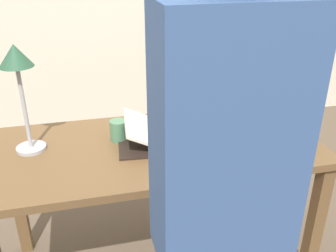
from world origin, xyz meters
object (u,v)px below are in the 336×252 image
(open_book, at_px, (176,133))
(book_stack_tall, at_px, (271,121))
(person_reader, at_px, (220,237))
(book_standing_upright, at_px, (243,123))
(reading_lamp, at_px, (18,71))
(coffee_mug, at_px, (119,130))

(open_book, xyz_separation_m, book_stack_tall, (0.45, -0.08, 0.05))
(book_stack_tall, distance_m, person_reader, 0.87)
(person_reader, bearing_deg, book_stack_tall, -126.96)
(book_standing_upright, distance_m, person_reader, 0.76)
(open_book, distance_m, person_reader, 0.78)
(book_stack_tall, relative_size, reading_lamp, 0.61)
(book_standing_upright, bearing_deg, reading_lamp, 160.89)
(reading_lamp, bearing_deg, book_stack_tall, -6.85)
(book_stack_tall, bearing_deg, reading_lamp, 173.15)
(book_stack_tall, distance_m, coffee_mug, 0.72)
(book_stack_tall, height_order, coffee_mug, book_stack_tall)
(book_stack_tall, height_order, reading_lamp, reading_lamp)
(book_standing_upright, relative_size, reading_lamp, 0.42)
(open_book, distance_m, reading_lamp, 0.74)
(open_book, height_order, book_standing_upright, book_standing_upright)
(coffee_mug, height_order, person_reader, person_reader)
(open_book, bearing_deg, book_standing_upright, -16.25)
(book_standing_upright, relative_size, person_reader, 0.12)
(open_book, bearing_deg, person_reader, -90.39)
(open_book, relative_size, coffee_mug, 5.22)
(book_standing_upright, distance_m, reading_lamp, 1.00)
(book_standing_upright, bearing_deg, coffee_mug, 153.67)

